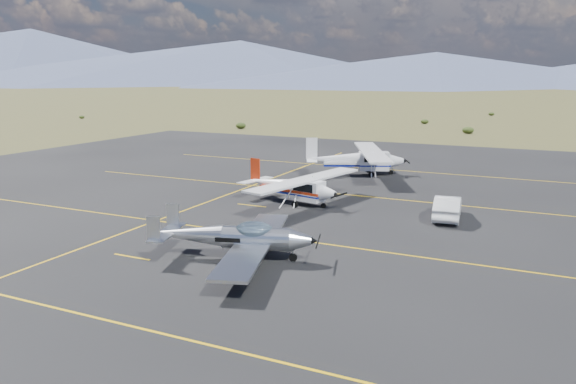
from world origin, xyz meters
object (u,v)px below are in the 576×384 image
Objects in this scene: aircraft_cessna at (292,185)px; aircraft_plain at (357,159)px; aircraft_low_wing at (238,237)px; sedan at (448,207)px.

aircraft_plain reaches higher than aircraft_cessna.
aircraft_low_wing is at bearing -64.53° from aircraft_cessna.
aircraft_plain is 2.82× the size of sedan.
aircraft_low_wing is 22.28m from aircraft_plain.
aircraft_cessna is at bearing 85.78° from aircraft_low_wing.
aircraft_low_wing is 0.85× the size of aircraft_plain.
sedan is at bearing 13.64° from aircraft_cessna.
aircraft_cessna is at bearing -5.82° from sedan.
aircraft_plain reaches higher than aircraft_low_wing.
aircraft_low_wing reaches higher than sedan.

